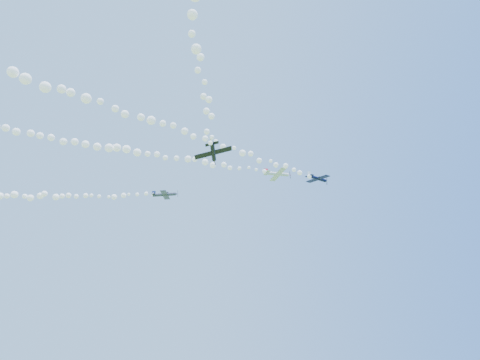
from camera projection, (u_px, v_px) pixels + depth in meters
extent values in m
cylinder|color=silver|center=(277.00, 174.00, 109.72)|extent=(6.79, 1.80, 1.48)
cone|color=silver|center=(289.00, 175.00, 110.91)|extent=(0.96, 0.99, 0.95)
cone|color=#A61324|center=(290.00, 175.00, 111.08)|extent=(0.40, 0.36, 0.34)
cube|color=black|center=(290.00, 175.00, 111.03)|extent=(0.25, 0.18, 2.11)
cube|color=silver|center=(278.00, 174.00, 109.75)|extent=(2.72, 8.37, 0.31)
cube|color=silver|center=(267.00, 173.00, 108.75)|extent=(1.31, 2.99, 0.17)
cube|color=#A61324|center=(266.00, 171.00, 108.99)|extent=(1.17, 0.25, 1.42)
sphere|color=black|center=(280.00, 173.00, 110.21)|extent=(0.96, 0.90, 0.87)
cylinder|color=black|center=(317.00, 178.00, 98.51)|extent=(5.72, 2.10, 1.02)
cone|color=black|center=(326.00, 181.00, 100.10)|extent=(0.85, 0.90, 0.79)
cone|color=white|center=(327.00, 181.00, 100.32)|extent=(0.35, 0.33, 0.28)
cube|color=black|center=(327.00, 181.00, 100.26)|extent=(0.13, 0.42, 1.79)
cube|color=black|center=(318.00, 179.00, 98.59)|extent=(3.98, 6.93, 1.26)
cube|color=black|center=(309.00, 176.00, 97.20)|extent=(1.68, 2.56, 0.48)
cube|color=white|center=(309.00, 174.00, 97.33)|extent=(0.89, 0.60, 1.17)
sphere|color=black|center=(319.00, 178.00, 99.04)|extent=(0.90, 0.99, 0.80)
cylinder|color=#36394E|center=(164.00, 195.00, 102.84)|extent=(5.77, 2.59, 1.20)
cone|color=#36394E|center=(176.00, 194.00, 102.93)|extent=(0.93, 0.95, 0.82)
cone|color=navy|center=(178.00, 194.00, 102.95)|extent=(0.38, 0.35, 0.29)
cube|color=black|center=(178.00, 194.00, 102.94)|extent=(0.24, 0.32, 1.83)
cube|color=#36394E|center=(165.00, 195.00, 102.80)|extent=(2.81, 7.24, 1.04)
cube|color=#36394E|center=(154.00, 195.00, 102.77)|extent=(1.29, 2.61, 0.42)
cube|color=navy|center=(154.00, 193.00, 102.95)|extent=(1.01, 0.38, 1.22)
sphere|color=black|center=(167.00, 193.00, 102.99)|extent=(0.87, 0.88, 0.81)
cylinder|color=black|center=(213.00, 152.00, 66.41)|extent=(1.08, 5.18, 0.80)
cone|color=black|center=(214.00, 160.00, 68.87)|extent=(0.73, 0.66, 0.70)
cone|color=gold|center=(214.00, 161.00, 69.21)|extent=(0.26, 0.28, 0.24)
cube|color=black|center=(214.00, 161.00, 69.11)|extent=(0.57, 0.19, 1.59)
cube|color=black|center=(213.00, 153.00, 66.55)|extent=(6.24, 2.54, 1.93)
cube|color=black|center=(212.00, 144.00, 64.39)|extent=(2.26, 1.17, 0.71)
cube|color=gold|center=(211.00, 141.00, 64.54)|extent=(0.53, 0.89, 1.02)
sphere|color=black|center=(213.00, 152.00, 67.20)|extent=(0.88, 0.77, 0.78)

